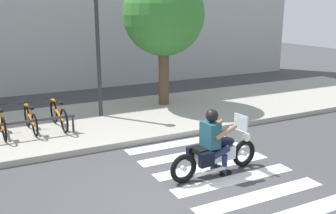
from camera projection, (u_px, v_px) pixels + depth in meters
ground_plane at (170, 195)px, 7.26m from camera, size 48.00×48.00×0.00m
sidewalk at (92, 123)px, 11.50m from camera, size 24.00×4.40×0.15m
crosswalk_stripe_1 at (261, 196)px, 7.23m from camera, size 2.80×0.40×0.01m
crosswalk_stripe_2 at (235, 179)px, 7.92m from camera, size 2.80×0.40×0.01m
crosswalk_stripe_3 at (213, 165)px, 8.61m from camera, size 2.80×0.40×0.01m
crosswalk_stripe_4 at (194, 154)px, 9.30m from camera, size 2.80×0.40×0.01m
crosswalk_stripe_5 at (178, 143)px, 9.98m from camera, size 2.80×0.40×0.01m
motorcycle at (216, 154)px, 8.08m from camera, size 2.19×0.67×1.19m
rider at (213, 138)px, 7.95m from camera, size 0.65×0.57×1.42m
bicycle_2 at (1, 123)px, 10.05m from camera, size 0.48×1.69×0.76m
bicycle_3 at (31, 119)px, 10.38m from camera, size 0.48×1.58×0.74m
bicycle_4 at (59, 115)px, 10.70m from camera, size 0.48×1.70×0.79m
bike_rack at (2, 126)px, 9.56m from camera, size 3.56×0.07×0.49m
street_lamp at (98, 38)px, 11.42m from camera, size 0.28×0.28×4.11m
tree_near_rack at (164, 15)px, 12.66m from camera, size 2.68×2.68×4.49m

